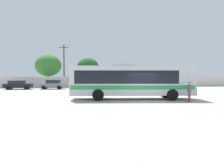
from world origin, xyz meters
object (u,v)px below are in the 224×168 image
(parked_car_leftmost_black, at_px, (18,85))
(parked_car_third_grey, at_px, (89,84))
(coach_bus_silver_green, at_px, (130,80))
(parked_car_second_grey, at_px, (53,84))
(roadside_tree_left, at_px, (48,65))
(parked_car_rightmost_maroon, at_px, (122,84))
(utility_pole_near, at_px, (64,65))
(roadside_tree_midleft, at_px, (88,67))
(attendant_by_bus_door, at_px, (189,90))

(parked_car_leftmost_black, distance_m, parked_car_third_grey, 11.58)
(coach_bus_silver_green, bearing_deg, parked_car_second_grey, 119.01)
(parked_car_leftmost_black, height_order, roadside_tree_left, roadside_tree_left)
(parked_car_rightmost_maroon, height_order, utility_pole_near, utility_pole_near)
(parked_car_rightmost_maroon, distance_m, roadside_tree_midleft, 9.95)
(parked_car_third_grey, relative_size, roadside_tree_midleft, 0.78)
(utility_pole_near, bearing_deg, attendant_by_bus_door, -64.61)
(parked_car_second_grey, bearing_deg, attendant_by_bus_door, -54.56)
(roadside_tree_left, height_order, roadside_tree_midleft, roadside_tree_left)
(parked_car_leftmost_black, xyz_separation_m, utility_pole_near, (7.00, 6.55, 3.66))
(attendant_by_bus_door, bearing_deg, parked_car_leftmost_black, 134.79)
(utility_pole_near, bearing_deg, parked_car_rightmost_maroon, -29.81)
(parked_car_second_grey, height_order, parked_car_third_grey, parked_car_second_grey)
(coach_bus_silver_green, bearing_deg, roadside_tree_left, 114.23)
(roadside_tree_left, bearing_deg, utility_pole_near, -20.59)
(coach_bus_silver_green, height_order, attendant_by_bus_door, coach_bus_silver_green)
(utility_pole_near, bearing_deg, parked_car_leftmost_black, -136.88)
(coach_bus_silver_green, height_order, roadside_tree_midleft, roadside_tree_midleft)
(parked_car_leftmost_black, height_order, parked_car_second_grey, parked_car_second_grey)
(attendant_by_bus_door, relative_size, parked_car_second_grey, 0.42)
(parked_car_leftmost_black, height_order, utility_pole_near, utility_pole_near)
(coach_bus_silver_green, xyz_separation_m, attendant_by_bus_door, (4.56, -2.72, -0.84))
(utility_pole_near, height_order, roadside_tree_midleft, utility_pole_near)
(parked_car_second_grey, height_order, parked_car_rightmost_maroon, parked_car_second_grey)
(parked_car_leftmost_black, bearing_deg, parked_car_third_grey, -0.95)
(parked_car_leftmost_black, distance_m, roadside_tree_left, 9.35)
(parked_car_second_grey, bearing_deg, roadside_tree_midleft, 51.36)
(attendant_by_bus_door, distance_m, parked_car_third_grey, 20.82)
(parked_car_third_grey, bearing_deg, utility_pole_near, 124.20)
(roadside_tree_left, relative_size, roadside_tree_midleft, 1.10)
(attendant_by_bus_door, xyz_separation_m, parked_car_rightmost_maroon, (-1.69, 19.94, -0.19))
(coach_bus_silver_green, relative_size, attendant_by_bus_door, 6.84)
(coach_bus_silver_green, distance_m, roadside_tree_midleft, 24.88)
(attendant_by_bus_door, xyz_separation_m, roadside_tree_midleft, (-7.51, 27.32, 3.08))
(parked_car_second_grey, relative_size, roadside_tree_left, 0.62)
(coach_bus_silver_green, distance_m, attendant_by_bus_door, 5.37)
(roadside_tree_left, bearing_deg, coach_bus_silver_green, -65.77)
(coach_bus_silver_green, relative_size, parked_car_third_grey, 2.49)
(coach_bus_silver_green, bearing_deg, roadside_tree_midleft, 96.85)
(coach_bus_silver_green, relative_size, parked_car_leftmost_black, 2.66)
(parked_car_rightmost_maroon, distance_m, utility_pole_near, 12.83)
(attendant_by_bus_door, bearing_deg, parked_car_second_grey, 125.44)
(parked_car_third_grey, bearing_deg, attendant_by_bus_door, -68.05)
(attendant_by_bus_door, relative_size, parked_car_rightmost_maroon, 0.40)
(roadside_tree_left, bearing_deg, parked_car_leftmost_black, -115.76)
(coach_bus_silver_green, height_order, parked_car_third_grey, coach_bus_silver_green)
(parked_car_second_grey, relative_size, roadside_tree_midleft, 0.68)
(attendant_by_bus_door, distance_m, roadside_tree_midleft, 28.50)
(parked_car_second_grey, xyz_separation_m, parked_car_rightmost_maroon, (12.14, 0.51, -0.02))
(parked_car_third_grey, distance_m, roadside_tree_left, 11.73)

